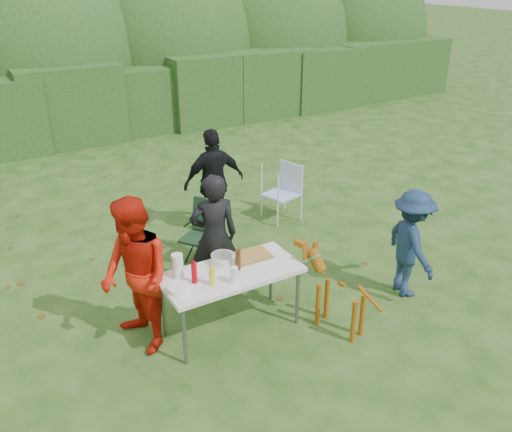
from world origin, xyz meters
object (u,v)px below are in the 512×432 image
mustard_bottle (212,276)px  ketchup_bottle (194,273)px  camping_chair (201,234)px  beer_bottle (238,259)px  dog (341,295)px  lawn_chair (282,192)px  paper_towel_roll (178,266)px  person_red_jacket (136,277)px  person_cook (214,237)px  child (411,244)px  folding_table (231,276)px  person_black_puffy (214,182)px

mustard_bottle → ketchup_bottle: (-0.14, 0.13, 0.01)m
camping_chair → beer_bottle: bearing=46.3°
dog → mustard_bottle: mustard_bottle is taller
lawn_chair → paper_towel_roll: (-2.55, -1.96, 0.43)m
dog → lawn_chair: (1.01, 2.76, -0.00)m
person_red_jacket → mustard_bottle: bearing=53.4°
dog → lawn_chair: size_ratio=1.06×
person_cook → child: (2.03, -1.17, -0.10)m
mustard_bottle → paper_towel_roll: paper_towel_roll is taller
child → lawn_chair: size_ratio=1.54×
folding_table → child: bearing=-11.1°
mustard_bottle → child: bearing=-6.9°
lawn_chair → paper_towel_roll: 3.25m
person_cook → lawn_chair: size_ratio=1.77×
person_black_puffy → dog: 2.92m
folding_table → dog: size_ratio=1.60×
child → paper_towel_roll: 2.80m
paper_towel_roll → folding_table: bearing=-19.8°
folding_table → person_cook: (0.17, 0.74, 0.10)m
folding_table → person_black_puffy: bearing=67.7°
lawn_chair → beer_bottle: (-1.94, -2.15, 0.42)m
camping_chair → mustard_bottle: bearing=34.9°
ketchup_bottle → paper_towel_roll: bearing=117.4°
dog → lawn_chair: 2.94m
mustard_bottle → person_red_jacket: bearing=150.8°
folding_table → camping_chair: (0.34, 1.50, -0.25)m
camping_chair → lawn_chair: (1.70, 0.65, 0.01)m
lawn_chair → mustard_bottle: mustard_bottle is taller
lawn_chair → camping_chair: bearing=5.3°
child → camping_chair: (-1.86, 1.93, -0.25)m
folding_table → mustard_bottle: bearing=-155.2°
person_cook → camping_chair: (0.17, 0.76, -0.35)m
person_cook → folding_table: bearing=91.0°
person_red_jacket → mustard_bottle: 0.77m
mustard_bottle → paper_towel_roll: (-0.24, 0.32, 0.03)m
person_red_jacket → dog: 2.19m
dog → beer_bottle: size_ratio=3.91×
folding_table → paper_towel_roll: 0.58m
person_red_jacket → dog: person_red_jacket is taller
ketchup_bottle → beer_bottle: size_ratio=0.92×
dog → ketchup_bottle: size_ratio=4.26×
folding_table → mustard_bottle: size_ratio=7.50×
lawn_chair → ketchup_bottle: bearing=25.7°
child → camping_chair: child is taller
paper_towel_roll → person_cook: bearing=38.6°
folding_table → paper_towel_roll: paper_towel_roll is taller
child → lawn_chair: (-0.17, 2.58, -0.24)m
folding_table → mustard_bottle: 0.35m
person_black_puffy → mustard_bottle: (-1.22, -2.42, 0.05)m
camping_chair → person_cook: bearing=43.3°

